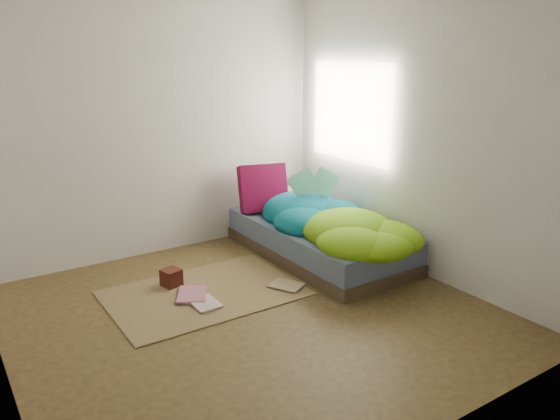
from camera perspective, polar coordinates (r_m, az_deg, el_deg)
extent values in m
cube|color=#45331A|center=(4.42, -2.96, -10.82)|extent=(3.50, 3.50, 0.00)
cube|color=beige|center=(5.55, -12.56, 8.63)|extent=(3.50, 0.04, 2.60)
cube|color=beige|center=(2.67, 16.20, -0.01)|extent=(3.50, 0.04, 2.60)
cube|color=beige|center=(5.09, 14.15, 7.83)|extent=(0.04, 3.50, 2.60)
cube|color=white|center=(5.71, 7.39, 10.11)|extent=(0.01, 1.00, 1.20)
cube|color=#3E3222|center=(5.57, 4.06, -4.19)|extent=(1.00, 2.00, 0.12)
cube|color=#4A5D77|center=(5.51, 4.10, -2.54)|extent=(0.98, 1.96, 0.22)
cube|color=brown|center=(4.79, -7.94, -8.60)|extent=(1.60, 1.10, 0.01)
cube|color=beige|center=(6.20, 1.10, 1.35)|extent=(0.59, 0.42, 0.12)
cube|color=#470424|center=(5.83, -1.79, 2.28)|extent=(0.53, 0.29, 0.50)
cube|color=#33100B|center=(4.94, -11.29, -6.93)|extent=(0.18, 0.18, 0.15)
imported|color=silver|center=(4.54, -9.05, -9.92)|extent=(0.21, 0.28, 0.02)
imported|color=pink|center=(4.74, -10.67, -8.74)|extent=(0.37, 0.40, 0.03)
imported|color=tan|center=(4.76, 0.10, -8.35)|extent=(0.32, 0.35, 0.02)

